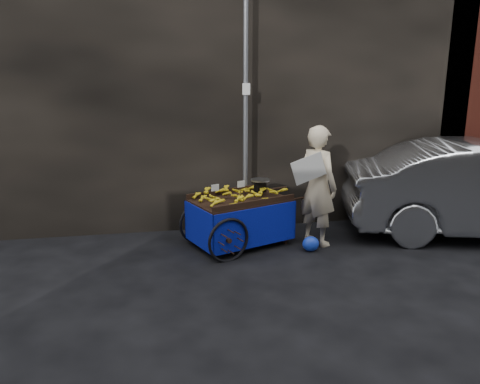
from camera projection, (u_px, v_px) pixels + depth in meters
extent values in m
plane|color=black|center=(242.00, 262.00, 6.73)|extent=(80.00, 80.00, 0.00)
cube|color=black|center=(161.00, 81.00, 8.42)|extent=(11.00, 2.00, 5.00)
cylinder|color=slate|center=(246.00, 114.00, 7.53)|extent=(0.08, 0.08, 4.00)
cube|color=white|center=(246.00, 89.00, 7.38)|extent=(0.12, 0.02, 0.18)
cube|color=black|center=(240.00, 201.00, 7.26)|extent=(1.66, 1.35, 0.05)
cube|color=black|center=(227.00, 191.00, 7.59)|extent=(1.35, 0.55, 0.09)
cube|color=black|center=(255.00, 203.00, 6.90)|extent=(1.35, 0.55, 0.09)
cube|color=black|center=(286.00, 222.00, 7.37)|extent=(0.06, 0.06, 0.72)
cube|color=black|center=(260.00, 211.00, 7.96)|extent=(0.06, 0.06, 0.72)
cylinder|color=black|center=(302.00, 198.00, 7.44)|extent=(0.43, 0.20, 0.04)
cylinder|color=black|center=(276.00, 189.00, 8.03)|extent=(0.43, 0.20, 0.04)
torus|color=black|center=(229.00, 240.00, 6.71)|extent=(0.64, 0.29, 0.67)
torus|color=black|center=(198.00, 223.00, 7.51)|extent=(0.64, 0.29, 0.67)
cylinder|color=black|center=(213.00, 231.00, 7.11)|extent=(0.41, 0.95, 0.04)
cube|color=#060D7B|center=(256.00, 228.00, 6.96)|extent=(1.38, 0.55, 0.61)
cube|color=#060D7B|center=(226.00, 212.00, 7.71)|extent=(1.38, 0.55, 0.61)
cube|color=#060D7B|center=(199.00, 227.00, 6.96)|extent=(0.35, 0.88, 0.61)
cube|color=#060D7B|center=(278.00, 213.00, 7.70)|extent=(0.35, 0.88, 0.61)
cube|color=black|center=(260.00, 188.00, 7.46)|extent=(0.20, 0.18, 0.14)
cylinder|color=silver|center=(260.00, 180.00, 7.43)|extent=(0.39, 0.39, 0.03)
cube|color=white|center=(215.00, 188.00, 6.85)|extent=(0.12, 0.05, 0.10)
cube|color=white|center=(241.00, 184.00, 7.08)|extent=(0.12, 0.05, 0.10)
imported|color=beige|center=(318.00, 186.00, 7.27)|extent=(0.74, 0.82, 1.89)
cube|color=beige|center=(309.00, 169.00, 6.94)|extent=(0.59, 0.07, 0.50)
ellipsoid|color=blue|center=(311.00, 244.00, 7.13)|extent=(0.26, 0.21, 0.23)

